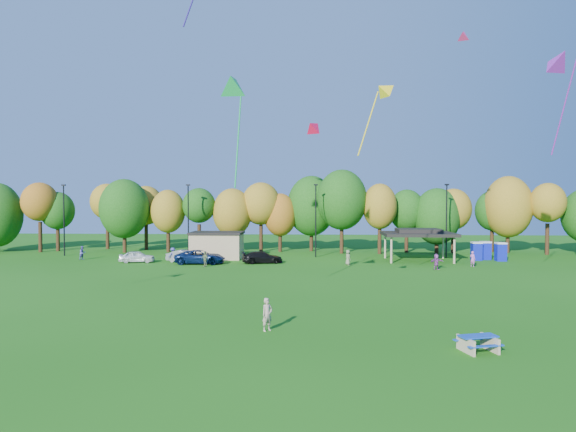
{
  "coord_description": "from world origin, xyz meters",
  "views": [
    {
      "loc": [
        1.76,
        -23.6,
        7.35
      ],
      "look_at": [
        0.26,
        6.0,
        6.32
      ],
      "focal_mm": 32.0,
      "sensor_mm": 36.0,
      "label": 1
    }
  ],
  "objects_px": {
    "picnic_table": "(478,342)",
    "car_b": "(185,256)",
    "porta_potties": "(487,251)",
    "car_d": "(262,257)",
    "car_a": "(137,257)",
    "car_c": "(200,257)",
    "kite_flyer": "(267,314)"
  },
  "relations": [
    {
      "from": "car_b",
      "to": "car_d",
      "type": "height_order",
      "value": "car_b"
    },
    {
      "from": "kite_flyer",
      "to": "car_d",
      "type": "height_order",
      "value": "kite_flyer"
    },
    {
      "from": "porta_potties",
      "to": "picnic_table",
      "type": "height_order",
      "value": "porta_potties"
    },
    {
      "from": "porta_potties",
      "to": "car_d",
      "type": "bearing_deg",
      "value": -171.14
    },
    {
      "from": "car_b",
      "to": "car_a",
      "type": "bearing_deg",
      "value": 108.79
    },
    {
      "from": "picnic_table",
      "to": "kite_flyer",
      "type": "bearing_deg",
      "value": 146.17
    },
    {
      "from": "picnic_table",
      "to": "car_c",
      "type": "height_order",
      "value": "car_c"
    },
    {
      "from": "car_b",
      "to": "porta_potties",
      "type": "bearing_deg",
      "value": -71.04
    },
    {
      "from": "car_c",
      "to": "car_d",
      "type": "bearing_deg",
      "value": -85.33
    },
    {
      "from": "picnic_table",
      "to": "car_a",
      "type": "distance_m",
      "value": 43.02
    },
    {
      "from": "car_b",
      "to": "car_d",
      "type": "distance_m",
      "value": 8.99
    },
    {
      "from": "kite_flyer",
      "to": "car_b",
      "type": "relative_size",
      "value": 0.44
    },
    {
      "from": "picnic_table",
      "to": "car_b",
      "type": "height_order",
      "value": "car_b"
    },
    {
      "from": "car_b",
      "to": "car_d",
      "type": "relative_size",
      "value": 0.91
    },
    {
      "from": "car_d",
      "to": "kite_flyer",
      "type": "bearing_deg",
      "value": 172.92
    },
    {
      "from": "picnic_table",
      "to": "kite_flyer",
      "type": "height_order",
      "value": "kite_flyer"
    },
    {
      "from": "car_d",
      "to": "car_c",
      "type": "bearing_deg",
      "value": 83.84
    },
    {
      "from": "kite_flyer",
      "to": "car_d",
      "type": "bearing_deg",
      "value": 53.42
    },
    {
      "from": "car_a",
      "to": "car_c",
      "type": "distance_m",
      "value": 7.51
    },
    {
      "from": "car_a",
      "to": "car_c",
      "type": "xyz_separation_m",
      "value": [
        7.47,
        -0.8,
        0.1
      ]
    },
    {
      "from": "porta_potties",
      "to": "car_d",
      "type": "height_order",
      "value": "porta_potties"
    },
    {
      "from": "car_d",
      "to": "porta_potties",
      "type": "bearing_deg",
      "value": -94.53
    },
    {
      "from": "kite_flyer",
      "to": "car_a",
      "type": "distance_m",
      "value": 34.2
    },
    {
      "from": "car_a",
      "to": "kite_flyer",
      "type": "bearing_deg",
      "value": -158.34
    },
    {
      "from": "porta_potties",
      "to": "car_b",
      "type": "relative_size",
      "value": 0.9
    },
    {
      "from": "kite_flyer",
      "to": "car_b",
      "type": "xyz_separation_m",
      "value": [
        -12.23,
        29.86,
        -0.23
      ]
    },
    {
      "from": "picnic_table",
      "to": "car_b",
      "type": "xyz_separation_m",
      "value": [
        -22.65,
        33.18,
        0.23
      ]
    },
    {
      "from": "picnic_table",
      "to": "porta_potties",
      "type": "bearing_deg",
      "value": 54.82
    },
    {
      "from": "kite_flyer",
      "to": "car_d",
      "type": "xyz_separation_m",
      "value": [
        -3.25,
        29.39,
        -0.25
      ]
    },
    {
      "from": "car_c",
      "to": "car_d",
      "type": "distance_m",
      "value": 6.94
    },
    {
      "from": "porta_potties",
      "to": "kite_flyer",
      "type": "distance_m",
      "value": 40.69
    },
    {
      "from": "car_d",
      "to": "car_b",
      "type": "bearing_deg",
      "value": 73.64
    }
  ]
}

